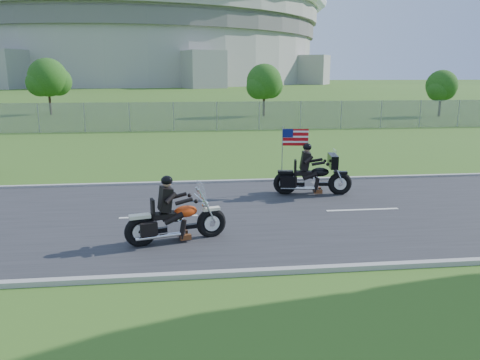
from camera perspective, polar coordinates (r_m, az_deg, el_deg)
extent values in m
plane|color=#32541A|center=(13.51, -1.37, -4.37)|extent=(420.00, 420.00, 0.00)
cube|color=#28282B|center=(13.51, -1.37, -4.29)|extent=(120.00, 8.00, 0.04)
cube|color=#9E9B93|center=(17.40, -2.60, -0.23)|extent=(120.00, 0.18, 0.12)
cube|color=#9E9B93|center=(9.73, 0.85, -11.23)|extent=(120.00, 0.18, 0.12)
cube|color=gray|center=(33.20, -13.33, 7.48)|extent=(60.00, 0.03, 2.00)
cylinder|color=#A3A099|center=(183.90, -12.90, 14.65)|extent=(130.00, 130.00, 20.00)
cylinder|color=#605E5B|center=(184.26, -13.02, 16.82)|extent=(132.00, 132.00, 4.00)
cylinder|color=#A3A099|center=(184.78, -13.12, 18.68)|extent=(134.00, 134.00, 6.00)
torus|color=white|center=(185.23, -13.18, 19.91)|extent=(140.40, 140.40, 4.40)
cylinder|color=#382316|center=(43.52, 2.92, 9.41)|extent=(0.22, 0.22, 2.52)
sphere|color=#204913|center=(43.44, 2.95, 11.90)|extent=(3.20, 3.20, 3.20)
sphere|color=#204913|center=(44.03, 3.68, 11.44)|extent=(2.40, 2.40, 2.40)
sphere|color=#204913|center=(42.97, 2.28, 11.29)|extent=(2.24, 2.24, 2.24)
cylinder|color=#382316|center=(48.64, -22.18, 9.03)|extent=(0.22, 0.22, 2.80)
sphere|color=#204913|center=(48.57, -22.40, 11.49)|extent=(3.60, 3.60, 3.60)
sphere|color=#204913|center=(48.91, -21.36, 11.12)|extent=(2.70, 2.70, 2.70)
sphere|color=#204913|center=(48.32, -23.22, 10.82)|extent=(2.52, 2.52, 2.52)
cylinder|color=#382316|center=(47.04, 23.18, 8.49)|extent=(0.22, 0.22, 2.24)
sphere|color=#204913|center=(46.96, 23.37, 10.53)|extent=(2.80, 2.80, 2.80)
sphere|color=#204913|center=(47.62, 23.68, 10.14)|extent=(2.10, 2.10, 2.10)
sphere|color=#204913|center=(46.43, 23.00, 10.05)|extent=(1.96, 1.96, 1.96)
torus|color=black|center=(11.68, -3.52, -5.23)|extent=(0.78, 0.38, 0.76)
torus|color=black|center=(11.29, -12.03, -6.16)|extent=(0.78, 0.38, 0.76)
ellipsoid|color=#E34010|center=(11.39, -6.65, -3.81)|extent=(0.64, 0.47, 0.29)
cube|color=black|center=(11.28, -9.27, -4.28)|extent=(0.63, 0.45, 0.12)
cube|color=black|center=(11.18, -9.09, -2.29)|extent=(0.35, 0.46, 0.57)
sphere|color=black|center=(11.09, -8.91, -0.06)|extent=(0.34, 0.34, 0.28)
cube|color=silver|center=(11.37, -4.71, -1.22)|extent=(0.16, 0.47, 0.41)
torus|color=black|center=(15.97, 12.08, -0.41)|extent=(0.81, 0.31, 0.80)
torus|color=black|center=(15.74, 5.53, -0.38)|extent=(0.81, 0.31, 0.80)
ellipsoid|color=black|center=(15.77, 9.73, 0.97)|extent=(0.65, 0.43, 0.30)
cube|color=black|center=(15.71, 7.71, 0.83)|extent=(0.63, 0.40, 0.13)
cube|color=black|center=(15.63, 7.95, 2.33)|extent=(0.32, 0.46, 0.59)
sphere|color=black|center=(15.56, 8.20, 4.00)|extent=(0.33, 0.33, 0.29)
cube|color=black|center=(15.76, 11.25, 2.29)|extent=(0.36, 0.88, 0.43)
cube|color=#B70C11|center=(15.69, 6.78, 5.19)|extent=(0.85, 0.15, 0.56)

